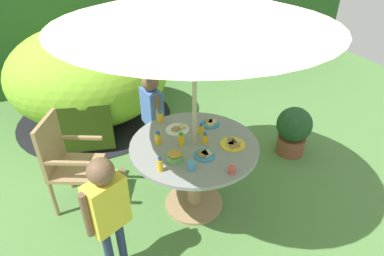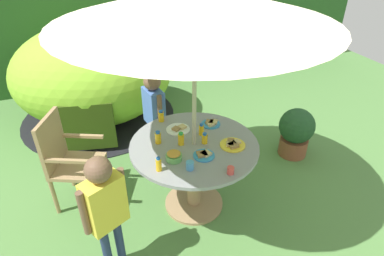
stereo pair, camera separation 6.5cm
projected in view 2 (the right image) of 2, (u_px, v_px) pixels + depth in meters
The scene contains 22 objects.
ground_plane at pixel (194, 204), 3.32m from camera, with size 10.00×10.00×0.02m, color #548442.
hedge_backdrop at pixel (124, 19), 5.62m from camera, with size 9.00×0.70×2.07m, color #285623.
garden_table at pixel (194, 161), 3.02m from camera, with size 1.17×1.17×0.74m.
patio_umbrella at pixel (195, 4), 2.28m from camera, with size 2.11×2.11×2.08m.
wooden_chair at pixel (67, 157), 3.09m from camera, with size 0.58×0.58×0.96m.
dome_tent at pixel (93, 74), 4.48m from camera, with size 2.56×2.56×1.36m.
potted_plant at pixel (296, 131), 3.87m from camera, with size 0.42×0.42×0.61m.
child_in_blue_shirt at pixel (154, 107), 3.59m from camera, with size 0.21×0.38×1.10m.
child_in_yellow_shirt at pixel (105, 203), 2.34m from camera, with size 0.35×0.28×1.12m.
snack_bowl at pixel (174, 156), 2.70m from camera, with size 0.14×0.14×0.08m.
plate_center_front at pixel (233, 144), 2.89m from camera, with size 0.23×0.23×0.03m.
plate_mid_right at pixel (178, 129), 3.11m from camera, with size 0.23×0.23×0.03m.
plate_back_edge at pixel (204, 155), 2.76m from camera, with size 0.19×0.19×0.03m.
plate_far_right at pixel (211, 123), 3.19m from camera, with size 0.19×0.19×0.03m.
juice_bottle_near_left at pixel (205, 138), 2.90m from camera, with size 0.05×0.05×0.11m.
juice_bottle_near_right at pixel (181, 139), 2.88m from camera, with size 0.06×0.06×0.12m.
juice_bottle_far_left at pixel (161, 116), 3.23m from camera, with size 0.06×0.06×0.12m.
juice_bottle_center_back at pixel (158, 138), 2.90m from camera, with size 0.06×0.06×0.12m.
juice_bottle_mid_left at pixel (201, 130), 3.02m from camera, with size 0.05×0.05×0.12m.
juice_bottle_front_edge at pixel (159, 164), 2.57m from camera, with size 0.05×0.05×0.13m.
cup_near at pixel (190, 166), 2.59m from camera, with size 0.06×0.06×0.07m, color #4C99D8.
cup_far at pixel (231, 170), 2.55m from camera, with size 0.06×0.06×0.06m, color #E04C47.
Camera 2 is at (-0.83, -2.25, 2.41)m, focal length 30.29 mm.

